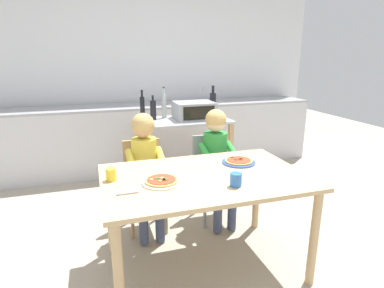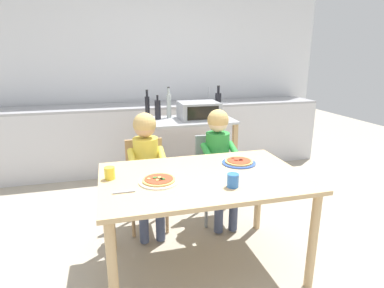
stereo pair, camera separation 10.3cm
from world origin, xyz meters
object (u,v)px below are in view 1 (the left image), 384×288
object	(u,v)px
dining_chair_right	(212,171)
pizza_plate_blue_rimmed	(239,161)
toaster_oven	(194,110)
pizza_plate_white	(161,181)
bottle_brown_beer	(164,105)
serving_spoon	(127,193)
child_in_green_shirt	(217,153)
bottle_tall_green_wine	(142,107)
bottle_slim_sauce	(153,110)
kitchen_island_cart	(183,143)
dining_table	(205,187)
child_in_yellow_shirt	(145,159)
drinking_cup_blue	(236,180)
bottle_squat_spirits	(213,103)
dining_chair_left	(144,178)
drinking_cup_yellow	(111,174)

from	to	relation	value
dining_chair_right	pizza_plate_blue_rimmed	world-z (taller)	dining_chair_right
toaster_oven	pizza_plate_white	world-z (taller)	toaster_oven
bottle_brown_beer	serving_spoon	xyz separation A→B (m)	(-0.63, -1.75, -0.26)
toaster_oven	child_in_green_shirt	xyz separation A→B (m)	(-0.04, -0.82, -0.26)
bottle_tall_green_wine	bottle_slim_sauce	bearing A→B (deg)	-46.97
bottle_slim_sauce	pizza_plate_white	bearing A→B (deg)	-98.96
kitchen_island_cart	dining_table	world-z (taller)	kitchen_island_cart
child_in_yellow_shirt	dining_table	bearing A→B (deg)	-62.95
bottle_slim_sauce	drinking_cup_blue	xyz separation A→B (m)	(0.20, -1.77, -0.18)
bottle_tall_green_wine	bottle_slim_sauce	size ratio (longest dim) A/B	1.18
kitchen_island_cart	serving_spoon	bearing A→B (deg)	-116.86
kitchen_island_cart	child_in_yellow_shirt	bearing A→B (deg)	-125.24
dining_table	toaster_oven	bearing A→B (deg)	75.07
pizza_plate_white	child_in_green_shirt	bearing A→B (deg)	44.77
bottle_tall_green_wine	dining_table	world-z (taller)	bottle_tall_green_wine
kitchen_island_cart	dining_table	xyz separation A→B (m)	(-0.25, -1.43, 0.08)
bottle_squat_spirits	dining_chair_right	xyz separation A→B (m)	(-0.34, -0.90, -0.52)
bottle_brown_beer	serving_spoon	bearing A→B (deg)	-109.69
toaster_oven	dining_chair_left	distance (m)	1.10
dining_chair_right	drinking_cup_blue	xyz separation A→B (m)	(-0.22, -0.97, 0.31)
dining_chair_left	pizza_plate_blue_rimmed	xyz separation A→B (m)	(0.67, -0.58, 0.28)
bottle_tall_green_wine	drinking_cup_yellow	distance (m)	1.62
bottle_squat_spirits	dining_chair_left	size ratio (longest dim) A/B	0.43
drinking_cup_yellow	bottle_squat_spirits	bearing A→B (deg)	49.17
toaster_oven	bottle_tall_green_wine	xyz separation A→B (m)	(-0.56, 0.20, 0.04)
kitchen_island_cart	dining_chair_left	size ratio (longest dim) A/B	1.30
child_in_green_shirt	bottle_squat_spirits	bearing A→B (deg)	71.43
pizza_plate_blue_rimmed	drinking_cup_yellow	xyz separation A→B (m)	(-0.98, -0.07, 0.03)
drinking_cup_yellow	bottle_tall_green_wine	bearing A→B (deg)	73.28
child_in_green_shirt	pizza_plate_white	bearing A→B (deg)	-135.23
pizza_plate_blue_rimmed	bottle_squat_spirits	bearing A→B (deg)	76.86
pizza_plate_white	bottle_tall_green_wine	bearing A→B (deg)	85.06
bottle_brown_beer	pizza_plate_blue_rimmed	bearing A→B (deg)	-78.95
bottle_slim_sauce	dining_table	size ratio (longest dim) A/B	0.19
bottle_brown_beer	bottle_slim_sauce	distance (m)	0.16
bottle_brown_beer	serving_spoon	world-z (taller)	bottle_brown_beer
bottle_tall_green_wine	bottle_brown_beer	bearing A→B (deg)	-10.52
dining_chair_left	pizza_plate_blue_rimmed	size ratio (longest dim) A/B	3.07
kitchen_island_cart	bottle_squat_spirits	size ratio (longest dim) A/B	3.00
drinking_cup_yellow	serving_spoon	bearing A→B (deg)	-72.94
dining_chair_left	child_in_green_shirt	world-z (taller)	child_in_green_shirt
kitchen_island_cart	drinking_cup_yellow	distance (m)	1.61
kitchen_island_cart	pizza_plate_white	bearing A→B (deg)	-111.02
child_in_green_shirt	serving_spoon	world-z (taller)	child_in_green_shirt
bottle_brown_beer	bottle_tall_green_wine	xyz separation A→B (m)	(-0.24, 0.05, -0.01)
dining_chair_left	child_in_green_shirt	distance (m)	0.71
dining_table	dining_chair_right	size ratio (longest dim) A/B	1.77
drinking_cup_blue	dining_chair_left	bearing A→B (deg)	114.61
toaster_oven	child_in_green_shirt	world-z (taller)	child_in_green_shirt
pizza_plate_blue_rimmed	toaster_oven	bearing A→B (deg)	88.29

